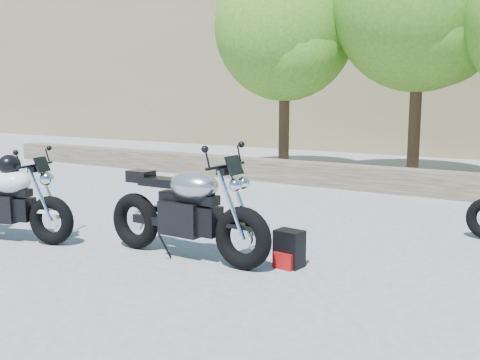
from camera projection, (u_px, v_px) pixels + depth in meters
name	position (u px, v px, depth m)	size (l,w,h in m)	color
ground	(185.00, 245.00, 7.01)	(90.00, 90.00, 0.00)	slate
stone_wall	(347.00, 177.00, 11.51)	(22.00, 0.55, 0.50)	#463C2E
tree_decid_left	(288.00, 31.00, 13.67)	(3.67, 3.67, 5.62)	#382314
tree_decid_mid	(424.00, 4.00, 12.14)	(4.08, 4.08, 6.24)	#382314
silver_bike	(186.00, 212.00, 6.32)	(2.33, 0.74, 1.17)	black
white_bike	(3.00, 199.00, 7.14)	(2.07, 0.85, 1.17)	black
backpack	(289.00, 249.00, 6.05)	(0.33, 0.29, 0.42)	black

